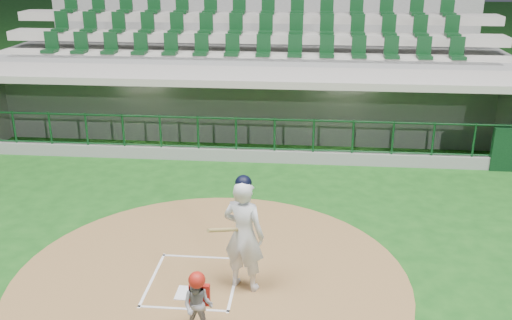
{
  "coord_description": "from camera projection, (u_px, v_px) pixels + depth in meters",
  "views": [
    {
      "loc": [
        1.95,
        -9.01,
        5.63
      ],
      "look_at": [
        0.87,
        2.6,
        1.3
      ],
      "focal_mm": 40.0,
      "sensor_mm": 36.0,
      "label": 1
    }
  ],
  "objects": [
    {
      "name": "dugout_structure",
      "position": [
        246.0,
        111.0,
        17.5
      ],
      "size": [
        16.4,
        3.7,
        3.0
      ],
      "color": "gray",
      "rests_on": "ground"
    },
    {
      "name": "seating_deck",
      "position": [
        253.0,
        75.0,
        20.23
      ],
      "size": [
        17.0,
        6.72,
        5.15
      ],
      "color": "gray",
      "rests_on": "ground"
    },
    {
      "name": "batter",
      "position": [
        244.0,
        234.0,
        9.74
      ],
      "size": [
        0.97,
        1.0,
        2.12
      ],
      "color": "silver",
      "rests_on": "dirt_circle"
    },
    {
      "name": "batter_box_chalk",
      "position": [
        193.0,
        281.0,
        10.26
      ],
      "size": [
        1.55,
        1.8,
        0.01
      ],
      "color": "white",
      "rests_on": "ground"
    },
    {
      "name": "catcher",
      "position": [
        198.0,
        303.0,
        8.68
      ],
      "size": [
        0.54,
        0.44,
        1.09
      ],
      "color": "gray",
      "rests_on": "dirt_circle"
    },
    {
      "name": "ground",
      "position": [
        196.0,
        273.0,
        10.54
      ],
      "size": [
        120.0,
        120.0,
        0.0
      ],
      "primitive_type": "plane",
      "color": "#154814",
      "rests_on": "ground"
    },
    {
      "name": "home_plate",
      "position": [
        189.0,
        293.0,
        9.88
      ],
      "size": [
        0.43,
        0.43,
        0.02
      ],
      "primitive_type": "cube",
      "color": "white",
      "rests_on": "dirt_circle"
    },
    {
      "name": "dirt_circle",
      "position": [
        211.0,
        279.0,
        10.33
      ],
      "size": [
        7.2,
        7.2,
        0.01
      ],
      "primitive_type": "cylinder",
      "color": "brown",
      "rests_on": "ground"
    }
  ]
}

